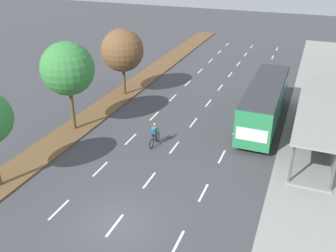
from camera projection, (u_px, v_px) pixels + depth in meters
ground_plane at (116, 224)px, 19.70m from camera, size 140.00×140.00×0.00m
median_strip at (138, 83)px, 39.10m from camera, size 2.60×52.00×0.12m
sidewalk_right at (316, 107)px, 33.34m from camera, size 4.50×52.00×0.15m
lane_divider_left at (173, 98)px, 35.54m from camera, size 0.14×46.19×0.01m
lane_divider_center at (208, 103)px, 34.39m from camera, size 0.14×46.19×0.01m
lane_divider_right at (246, 109)px, 33.25m from camera, size 0.14×46.19×0.01m
bus_shelter at (321, 121)px, 26.63m from camera, size 2.90×13.04×2.86m
bus at (265, 100)px, 29.69m from camera, size 2.54×11.29×3.37m
cyclist at (154, 135)px, 27.00m from camera, size 0.46×1.82×1.71m
median_tree_second at (68, 69)px, 27.35m from camera, size 3.96×3.96×6.85m
median_tree_third at (122, 50)px, 34.34m from camera, size 3.93×3.93×6.21m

